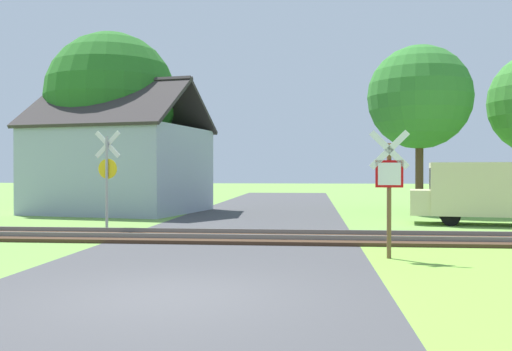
{
  "coord_description": "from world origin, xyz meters",
  "views": [
    {
      "loc": [
        2.17,
        -8.55,
        1.93
      ],
      "look_at": [
        0.5,
        8.44,
        1.8
      ],
      "focal_mm": 40.0,
      "sensor_mm": 36.0,
      "label": 1
    }
  ],
  "objects_px": {
    "tree_right": "(420,98)",
    "mail_truck": "(486,190)",
    "stop_sign_near": "(389,184)",
    "tree_left": "(111,98)",
    "crossing_sign_far": "(107,172)",
    "house": "(121,167)"
  },
  "relations": [
    {
      "from": "stop_sign_near",
      "to": "tree_left",
      "type": "distance_m",
      "value": 18.88
    },
    {
      "from": "house",
      "to": "stop_sign_near",
      "type": "bearing_deg",
      "value": -40.35
    },
    {
      "from": "stop_sign_near",
      "to": "tree_left",
      "type": "bearing_deg",
      "value": -48.37
    },
    {
      "from": "stop_sign_near",
      "to": "mail_truck",
      "type": "bearing_deg",
      "value": -115.26
    },
    {
      "from": "stop_sign_near",
      "to": "crossing_sign_far",
      "type": "relative_size",
      "value": 0.88
    },
    {
      "from": "house",
      "to": "tree_left",
      "type": "bearing_deg",
      "value": 138.58
    },
    {
      "from": "tree_left",
      "to": "house",
      "type": "bearing_deg",
      "value": -52.41
    },
    {
      "from": "tree_right",
      "to": "tree_left",
      "type": "height_order",
      "value": "tree_left"
    },
    {
      "from": "house",
      "to": "tree_right",
      "type": "xyz_separation_m",
      "value": [
        13.9,
        0.95,
        3.2
      ]
    },
    {
      "from": "stop_sign_near",
      "to": "tree_right",
      "type": "distance_m",
      "value": 15.07
    },
    {
      "from": "house",
      "to": "tree_left",
      "type": "height_order",
      "value": "tree_left"
    },
    {
      "from": "tree_left",
      "to": "crossing_sign_far",
      "type": "bearing_deg",
      "value": -70.89
    },
    {
      "from": "crossing_sign_far",
      "to": "tree_left",
      "type": "xyz_separation_m",
      "value": [
        -3.33,
        9.6,
        3.64
      ]
    },
    {
      "from": "tree_right",
      "to": "stop_sign_near",
      "type": "bearing_deg",
      "value": -102.92
    },
    {
      "from": "house",
      "to": "tree_left",
      "type": "distance_m",
      "value": 3.69
    },
    {
      "from": "crossing_sign_far",
      "to": "tree_left",
      "type": "distance_m",
      "value": 10.79
    },
    {
      "from": "crossing_sign_far",
      "to": "tree_right",
      "type": "relative_size",
      "value": 0.42
    },
    {
      "from": "stop_sign_near",
      "to": "crossing_sign_far",
      "type": "xyz_separation_m",
      "value": [
        -8.19,
        4.85,
        0.24
      ]
    },
    {
      "from": "stop_sign_near",
      "to": "crossing_sign_far",
      "type": "height_order",
      "value": "crossing_sign_far"
    },
    {
      "from": "tree_right",
      "to": "tree_left",
      "type": "bearing_deg",
      "value": 179.24
    },
    {
      "from": "tree_right",
      "to": "mail_truck",
      "type": "distance_m",
      "value": 7.24
    },
    {
      "from": "tree_left",
      "to": "mail_truck",
      "type": "relative_size",
      "value": 1.7
    }
  ]
}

